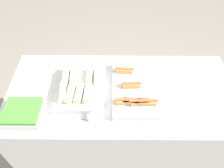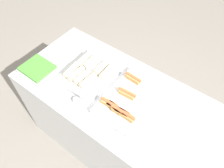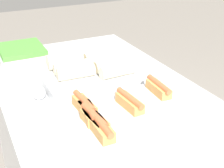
% 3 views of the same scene
% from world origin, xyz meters
% --- Properties ---
extents(tray_hotdogs, '(0.33, 0.55, 0.10)m').
position_xyz_m(tray_hotdogs, '(0.09, -0.01, 0.97)').
color(tray_hotdogs, silver).
rests_on(tray_hotdogs, counter).
extents(tray_wraps, '(0.37, 0.44, 0.10)m').
position_xyz_m(tray_wraps, '(-0.32, -0.00, 0.98)').
color(tray_wraps, silver).
rests_on(tray_wraps, counter).
extents(tray_side_front, '(0.27, 0.24, 0.07)m').
position_xyz_m(tray_side_front, '(-0.69, -0.23, 0.98)').
color(tray_side_front, silver).
rests_on(tray_side_front, counter).
extents(serving_spoon_near, '(0.25, 0.05, 0.05)m').
position_xyz_m(serving_spoon_near, '(-0.24, -0.26, 0.97)').
color(serving_spoon_near, silver).
rests_on(serving_spoon_near, counter).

